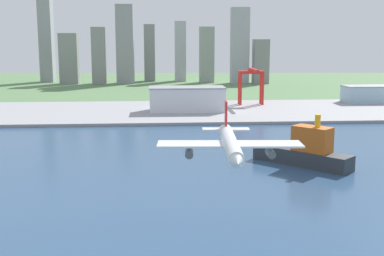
{
  "coord_description": "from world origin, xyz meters",
  "views": [
    {
      "loc": [
        -3.61,
        40.75,
        65.54
      ],
      "look_at": [
        9.91,
        230.73,
        31.82
      ],
      "focal_mm": 46.81,
      "sensor_mm": 36.0,
      "label": 1
    }
  ],
  "objects_px": {
    "container_barge": "(305,151)",
    "warehouse_main": "(187,99)",
    "port_crane_red": "(251,78)",
    "warehouse_annex": "(366,94)",
    "airplane_landing": "(230,144)"
  },
  "relations": [
    {
      "from": "container_barge",
      "to": "warehouse_main",
      "type": "height_order",
      "value": "container_barge"
    },
    {
      "from": "port_crane_red",
      "to": "warehouse_annex",
      "type": "height_order",
      "value": "port_crane_red"
    },
    {
      "from": "port_crane_red",
      "to": "airplane_landing",
      "type": "bearing_deg",
      "value": -101.66
    },
    {
      "from": "airplane_landing",
      "to": "warehouse_annex",
      "type": "xyz_separation_m",
      "value": [
        193.26,
        364.72,
        -27.44
      ]
    },
    {
      "from": "container_barge",
      "to": "warehouse_annex",
      "type": "xyz_separation_m",
      "value": [
        134.91,
        240.43,
        3.29
      ]
    },
    {
      "from": "airplane_landing",
      "to": "port_crane_red",
      "type": "relative_size",
      "value": 0.98
    },
    {
      "from": "container_barge",
      "to": "port_crane_red",
      "type": "relative_size",
      "value": 1.13
    },
    {
      "from": "airplane_landing",
      "to": "warehouse_main",
      "type": "distance_m",
      "value": 316.67
    },
    {
      "from": "airplane_landing",
      "to": "container_barge",
      "type": "height_order",
      "value": "airplane_landing"
    },
    {
      "from": "warehouse_annex",
      "to": "airplane_landing",
      "type": "bearing_deg",
      "value": -117.92
    },
    {
      "from": "port_crane_red",
      "to": "warehouse_annex",
      "type": "xyz_separation_m",
      "value": [
        119.83,
        8.89,
        -17.3
      ]
    },
    {
      "from": "airplane_landing",
      "to": "warehouse_annex",
      "type": "height_order",
      "value": "airplane_landing"
    },
    {
      "from": "container_barge",
      "to": "warehouse_annex",
      "type": "bearing_deg",
      "value": 60.7
    },
    {
      "from": "container_barge",
      "to": "airplane_landing",
      "type": "bearing_deg",
      "value": -115.15
    },
    {
      "from": "airplane_landing",
      "to": "warehouse_annex",
      "type": "bearing_deg",
      "value": 62.08
    }
  ]
}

